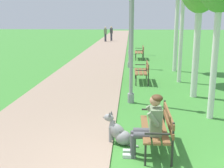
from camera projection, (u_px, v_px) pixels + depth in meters
name	position (u px, v px, depth m)	size (l,w,h in m)	color
paved_path	(110.00, 44.00, 28.42)	(3.33, 60.00, 0.04)	gray
park_bench_near	(159.00, 126.00, 5.79)	(0.55, 1.50, 0.85)	brown
park_bench_mid	(143.00, 70.00, 11.88)	(0.55, 1.50, 0.85)	brown
park_bench_far	(140.00, 51.00, 18.50)	(0.55, 1.50, 0.85)	brown
person_seated_on_near_bench	(150.00, 123.00, 5.47)	(0.74, 0.49, 1.25)	#4C4C51
dog_grey	(119.00, 133.00, 6.10)	(0.80, 0.44, 0.71)	gray
lamp_post_near	(132.00, 25.00, 8.58)	(0.24, 0.24, 4.70)	gray
lamp_post_mid	(130.00, 31.00, 15.05)	(0.24, 0.24, 3.78)	gray
lamp_post_far	(130.00, 25.00, 20.61)	(0.24, 0.24, 4.07)	gray
pedestrian_distant	(105.00, 34.00, 31.43)	(0.32, 0.22, 1.65)	#383842
pedestrian_further_distant	(111.00, 34.00, 32.43)	(0.32, 0.22, 1.65)	#383842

